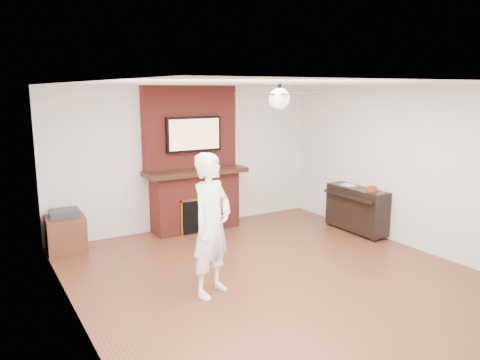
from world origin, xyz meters
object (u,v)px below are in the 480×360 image
person (212,225)px  piano (356,208)px  fireplace (193,173)px  side_table (66,232)px

person → piano: (3.27, 0.94, -0.44)m
person → fireplace: bearing=42.5°
person → side_table: size_ratio=2.67×
side_table → piano: bearing=-15.4°
person → piano: person is taller
fireplace → piano: fireplace is taller
person → side_table: person is taller
person → piano: bearing=-10.9°
side_table → piano: 4.76m
side_table → fireplace: bearing=5.5°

